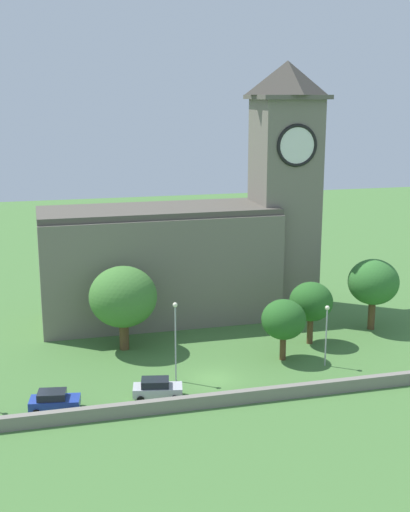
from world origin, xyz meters
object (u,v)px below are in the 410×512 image
Objects in this scene: car_silver at (157,388)px; tree_riverside_west at (123,297)px; tree_riverside_east at (311,302)px; car_blue at (54,401)px; tree_by_tower at (284,320)px; streetlamp_central at (327,325)px; tree_churchyard at (373,282)px; church at (197,241)px; streetlamp_west_mid at (175,330)px.

tree_riverside_west is at bearing 95.39° from car_silver.
tree_riverside_east is 0.76× the size of tree_riverside_west.
car_blue is 0.71× the size of tree_by_tower.
tree_by_tower is (-3.45, 2.50, 0.01)m from streetlamp_central.
car_blue is 0.72× the size of streetlamp_central.
tree_riverside_east is at bearing 38.93° from tree_by_tower.
car_blue is at bearing -161.48° from tree_churchyard.
church is at bearing 42.38° from tree_riverside_west.
tree_riverside_east is (18.16, 9.15, 3.70)m from car_silver.
tree_by_tower is at bearing -154.87° from tree_churchyard.
tree_by_tower is 0.93× the size of tree_riverside_east.
car_silver is 0.52× the size of tree_riverside_west.
tree_by_tower is 16.45m from tree_riverside_west.
tree_riverside_east is at bearing -163.69° from tree_churchyard.
car_blue is 12.33m from streetlamp_west_mid.
tree_riverside_west is (-3.51, 9.23, 0.63)m from streetlamp_west_mid.
tree_riverside_west is (7.61, 12.60, 4.76)m from car_blue.
tree_riverside_east is at bearing 81.00° from streetlamp_central.
tree_riverside_east is (4.41, 3.56, 0.42)m from tree_by_tower.
streetlamp_central is at bearing 10.17° from car_silver.
streetlamp_west_mid is at bearing 179.78° from streetlamp_central.
church is at bearing 127.22° from tree_riverside_east.
tree_churchyard is at bearing 16.31° from tree_riverside_east.
tree_riverside_west is at bearing 153.16° from streetlamp_central.
car_blue is at bearing -172.73° from streetlamp_central.
tree_riverside_west reaches higher than streetlamp_central.
tree_churchyard is at bearing 19.26° from streetlamp_west_mid.
tree_riverside_west reaches higher than tree_churchyard.
church is 5.36× the size of streetlamp_central.
car_silver is at bearing -112.28° from church.
tree_churchyard is at bearing -1.54° from tree_riverside_west.
car_silver is 0.74× the size of streetlamp_central.
church is at bearing 114.55° from streetlamp_central.
tree_riverside_west is (-9.97, -9.09, -3.44)m from church.
streetlamp_west_mid is 9.90m from tree_riverside_west.
tree_riverside_east is at bearing -52.78° from church.
car_silver is 17.77m from streetlamp_central.
tree_churchyard is at bearing 18.52° from car_blue.
tree_churchyard reaches higher than tree_riverside_east.
church is 20.80m from streetlamp_central.
tree_churchyard is 0.91× the size of tree_riverside_west.
streetlamp_west_mid is (-6.46, -18.33, -4.07)m from church.
church is at bearing 107.31° from tree_by_tower.
tree_by_tower reaches higher than car_blue.
streetlamp_central reaches higher than car_silver.
church is 4.91× the size of tree_riverside_east.
tree_by_tower is (11.41, 2.45, -0.83)m from streetlamp_west_mid.
car_blue is 0.58× the size of streetlamp_west_mid.
streetlamp_west_mid is 1.13× the size of tree_riverside_east.
car_silver is 0.57× the size of tree_churchyard.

